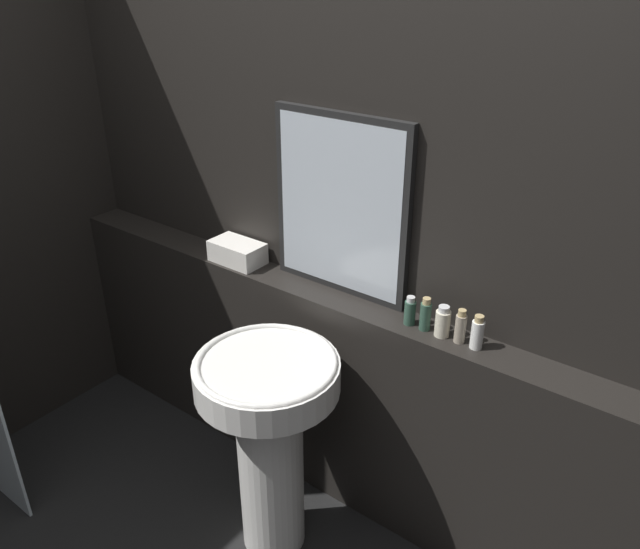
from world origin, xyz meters
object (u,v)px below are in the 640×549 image
Objects in this scene: lotion_bottle at (443,322)px; body_wash_bottle at (460,327)px; conditioner_bottle at (425,315)px; hand_soap_bottle at (477,333)px; shampoo_bottle at (410,311)px; towel_stack at (237,252)px; mirror at (340,206)px; pedestal_sink at (269,429)px.

lotion_bottle is 0.92× the size of body_wash_bottle.
lotion_bottle is at bearing 0.00° from conditioner_bottle.
body_wash_bottle is 1.01× the size of hand_soap_bottle.
lotion_bottle is at bearing 180.00° from body_wash_bottle.
shampoo_bottle is 0.19m from body_wash_bottle.
body_wash_bottle is at bearing 0.00° from towel_stack.
mirror reaches higher than shampoo_bottle.
shampoo_bottle is (0.35, -0.06, -0.29)m from mirror.
body_wash_bottle is (1.02, 0.00, 0.01)m from towel_stack.
lotion_bottle is at bearing 40.35° from pedestal_sink.
hand_soap_bottle is (0.19, 0.00, -0.00)m from conditioner_bottle.
shampoo_bottle is at bearing -10.15° from mirror.
conditioner_bottle reaches higher than pedestal_sink.
pedestal_sink is at bearing -135.22° from conditioner_bottle.
conditioner_bottle is (0.89, 0.00, 0.01)m from towel_stack.
shampoo_bottle is (0.33, 0.39, 0.43)m from pedestal_sink.
pedestal_sink is 7.10× the size of hand_soap_bottle.
conditioner_bottle is (0.39, 0.39, 0.44)m from pedestal_sink.
towel_stack is 0.96m from lotion_bottle.
pedestal_sink is at bearing -130.47° from shampoo_bottle.
mirror reaches higher than body_wash_bottle.
lotion_bottle is (0.96, 0.00, 0.01)m from towel_stack.
mirror is 3.00× the size of towel_stack.
mirror is 0.50m from conditioner_bottle.
shampoo_bottle is 0.13m from lotion_bottle.
lotion_bottle reaches higher than towel_stack.
towel_stack is (-0.50, 0.39, 0.43)m from pedestal_sink.
lotion_bottle is (0.48, -0.06, -0.29)m from mirror.
towel_stack is at bearing -172.60° from mirror.
mirror reaches higher than lotion_bottle.
lotion_bottle is (0.13, 0.00, 0.00)m from shampoo_bottle.
body_wash_bottle is (0.19, 0.00, 0.01)m from shampoo_bottle.
body_wash_bottle is at bearing 0.00° from conditioner_bottle.
mirror is at bearing 92.12° from pedestal_sink.
pedestal_sink is 0.71m from conditioner_bottle.
conditioner_bottle reaches higher than lotion_bottle.
shampoo_bottle is at bearing -180.00° from lotion_bottle.
mirror is (-0.02, 0.45, 0.72)m from pedestal_sink.
body_wash_bottle is (0.54, -0.06, -0.29)m from mirror.
hand_soap_bottle is at bearing -5.94° from mirror.
mirror reaches higher than hand_soap_bottle.
shampoo_bottle is 0.95× the size of lotion_bottle.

